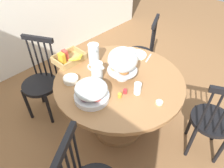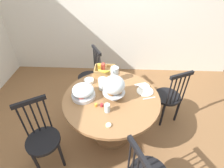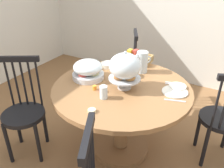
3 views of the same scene
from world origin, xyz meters
TOP-DOWN VIEW (x-y plane):
  - ground_plane at (0.00, 0.00)m, footprint 10.00×10.00m
  - dining_table at (-0.10, -0.02)m, footprint 1.24×1.24m
  - windsor_chair_near_window at (-0.90, -0.48)m, footprint 0.46×0.46m
  - windsor_chair_facing_door at (0.75, 0.33)m, footprint 0.44×0.44m
  - windsor_chair_far_side at (-0.51, 0.80)m, footprint 0.45×0.45m
  - pastry_stand_with_dome at (-0.07, -0.03)m, footprint 0.28×0.28m
  - fruit_platter_covered at (-0.46, -0.03)m, footprint 0.30×0.30m
  - orange_juice_pitcher at (-0.22, 0.15)m, footprint 0.11×0.19m
  - milk_pitcher at (-0.07, 0.35)m, footprint 0.12×0.18m
  - cereal_basket at (-0.24, 0.55)m, footprint 0.32×0.30m
  - china_plate_large at (0.34, 0.11)m, footprint 0.22×0.22m
  - china_plate_small at (0.34, 0.20)m, footprint 0.15×0.15m
  - cereal_bowl at (-0.44, 0.28)m, footprint 0.14×0.14m
  - drinking_glass at (-0.14, -0.27)m, footprint 0.06×0.06m
  - butter_dish at (-0.11, -0.48)m, footprint 0.06×0.06m
  - jam_jar_strawberry at (-0.21, -0.19)m, footprint 0.04×0.04m
  - jam_jar_apricot at (-0.28, -0.19)m, footprint 0.04×0.04m
  - table_knife at (0.30, 0.25)m, footprint 0.17×0.06m
  - dinner_fork at (0.29, 0.28)m, footprint 0.17×0.06m
  - soup_spoon at (0.38, -0.02)m, footprint 0.17×0.06m

SIDE VIEW (x-z plane):
  - ground_plane at x=0.00m, z-range 0.00..0.00m
  - windsor_chair_near_window at x=-0.90m, z-range -0.03..0.94m
  - windsor_chair_facing_door at x=0.75m, z-range -0.03..0.94m
  - windsor_chair_far_side at x=-0.51m, z-range -0.03..0.94m
  - dining_table at x=-0.10m, z-range 0.17..0.91m
  - table_knife at x=0.30m, z-range 0.74..0.75m
  - dinner_fork at x=0.29m, z-range 0.74..0.75m
  - soup_spoon at x=0.38m, z-range 0.74..0.75m
  - china_plate_large at x=0.34m, z-range 0.74..0.75m
  - butter_dish at x=-0.11m, z-range 0.74..0.76m
  - china_plate_small at x=0.34m, z-range 0.75..0.76m
  - jam_jar_strawberry at x=-0.21m, z-range 0.74..0.78m
  - jam_jar_apricot at x=-0.28m, z-range 0.74..0.78m
  - cereal_bowl at x=-0.44m, z-range 0.74..0.78m
  - cereal_basket at x=-0.24m, z-range 0.72..0.84m
  - drinking_glass at x=-0.14m, z-range 0.74..0.85m
  - orange_juice_pitcher at x=-0.22m, z-range 0.73..0.90m
  - fruit_platter_covered at x=-0.46m, z-range 0.74..0.92m
  - milk_pitcher at x=-0.07m, z-range 0.73..0.94m
  - pastry_stand_with_dome at x=-0.07m, z-range 0.77..1.11m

